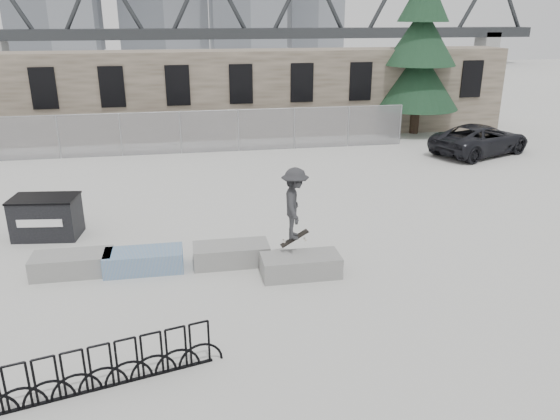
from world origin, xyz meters
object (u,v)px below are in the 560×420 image
at_px(dumpster, 46,217).
at_px(suv, 481,139).
at_px(planter_center_right, 231,253).
at_px(bike_rack, 101,368).
at_px(planter_far_left, 72,263).
at_px(skateboarder, 295,204).
at_px(spruce_tree, 421,45).
at_px(planter_offset, 301,265).
at_px(planter_center_left, 144,260).

height_order(dumpster, suv, suv).
relative_size(planter_center_right, bike_rack, 0.46).
distance_m(planter_far_left, skateboarder, 5.91).
bearing_deg(skateboarder, planter_far_left, 93.65).
bearing_deg(skateboarder, suv, -35.57).
bearing_deg(suv, spruce_tree, -10.56).
xyz_separation_m(spruce_tree, skateboarder, (-10.06, -15.68, -2.92)).
xyz_separation_m(bike_rack, suv, (15.52, 14.74, 0.28)).
xyz_separation_m(planter_center_right, spruce_tree, (11.66, 15.07, 4.44)).
relative_size(planter_center_right, spruce_tree, 0.17).
relative_size(dumpster, bike_rack, 0.46).
height_order(dumpster, skateboarder, skateboarder).
bearing_deg(planter_offset, planter_center_right, 148.94).
height_order(planter_center_right, spruce_tree, spruce_tree).
relative_size(planter_far_left, planter_center_right, 1.00).
bearing_deg(spruce_tree, dumpster, -144.08).
bearing_deg(bike_rack, suv, 43.52).
xyz_separation_m(bike_rack, spruce_tree, (14.41, 19.85, 4.30)).
distance_m(dumpster, bike_rack, 8.01).
bearing_deg(suv, planter_center_left, 100.64).
distance_m(planter_offset, skateboarder, 1.57).
xyz_separation_m(planter_offset, suv, (11.09, 10.97, 0.42)).
relative_size(planter_center_left, skateboarder, 0.97).
distance_m(planter_offset, spruce_tree, 19.44).
bearing_deg(planter_offset, skateboarder, 102.20).
distance_m(dumpster, suv, 19.35).
xyz_separation_m(bike_rack, skateboarder, (4.35, 4.16, 1.38)).
height_order(planter_far_left, planter_center_right, same).
height_order(planter_far_left, spruce_tree, spruce_tree).
bearing_deg(spruce_tree, suv, -77.68).
xyz_separation_m(planter_far_left, spruce_tree, (15.73, 14.95, 4.44)).
xyz_separation_m(planter_offset, dumpster, (-6.91, 3.85, 0.33)).
bearing_deg(suv, dumpster, 88.71).
distance_m(planter_far_left, dumpster, 2.98).
relative_size(planter_far_left, suv, 0.39).
distance_m(planter_far_left, suv, 19.51).
height_order(planter_offset, skateboarder, skateboarder).
relative_size(planter_far_left, dumpster, 0.99).
bearing_deg(suv, planter_far_left, 97.43).
bearing_deg(suv, planter_center_right, 105.08).
bearing_deg(planter_center_right, planter_center_left, -179.85).
xyz_separation_m(dumpster, bike_rack, (2.47, -7.62, -0.19)).
bearing_deg(dumpster, planter_center_right, -21.34).
distance_m(dumpster, skateboarder, 7.74).
xyz_separation_m(planter_center_left, dumpster, (-2.95, 2.85, 0.33)).
xyz_separation_m(planter_center_right, suv, (12.77, 9.96, 0.42)).
distance_m(bike_rack, skateboarder, 6.17).
bearing_deg(planter_center_left, skateboarder, -8.95).
distance_m(planter_far_left, planter_center_right, 4.07).
relative_size(planter_center_left, planter_offset, 1.00).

